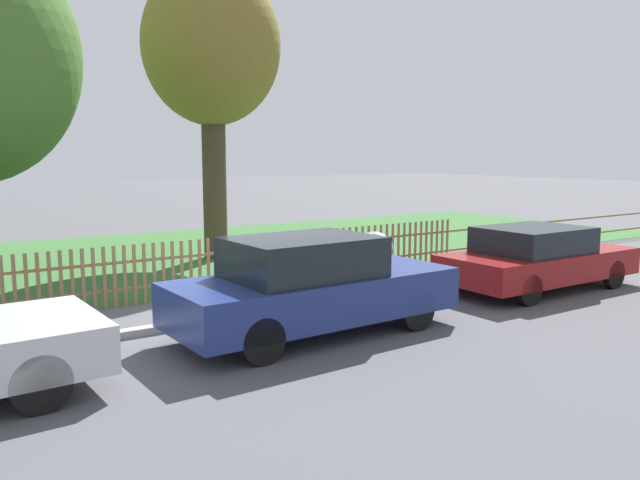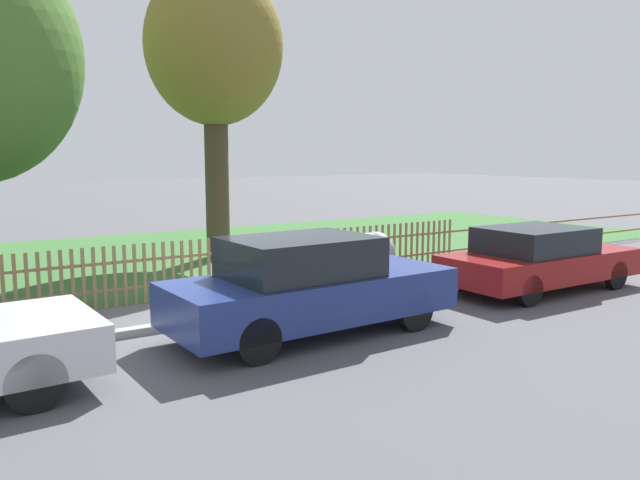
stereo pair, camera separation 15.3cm
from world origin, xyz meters
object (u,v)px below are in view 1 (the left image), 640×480
(parked_car_navy_estate, at_px, (537,258))
(covered_motorcycle, at_px, (361,253))
(tree_mid_park, at_px, (212,49))
(parked_car_black_saloon, at_px, (311,286))

(parked_car_navy_estate, xyz_separation_m, covered_motorcycle, (-2.55, 2.50, 0.00))
(parked_car_navy_estate, bearing_deg, tree_mid_park, 117.54)
(parked_car_black_saloon, height_order, parked_car_navy_estate, parked_car_black_saloon)
(parked_car_navy_estate, relative_size, covered_motorcycle, 2.17)
(parked_car_black_saloon, distance_m, parked_car_navy_estate, 5.50)
(covered_motorcycle, height_order, tree_mid_park, tree_mid_park)
(tree_mid_park, bearing_deg, covered_motorcycle, -76.20)
(covered_motorcycle, relative_size, tree_mid_park, 0.26)
(parked_car_navy_estate, distance_m, tree_mid_park, 9.38)
(parked_car_navy_estate, bearing_deg, covered_motorcycle, 135.87)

